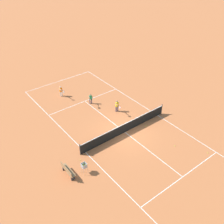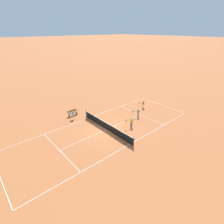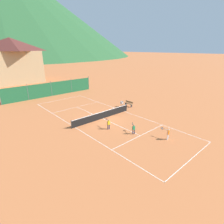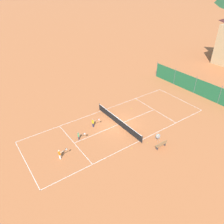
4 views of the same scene
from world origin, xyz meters
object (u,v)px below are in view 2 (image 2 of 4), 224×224
Objects in this scene: player_far_service at (143,104)px; tennis_ball_service_box at (95,114)px; tennis_net at (107,126)px; tennis_ball_mid_court at (80,166)px; tennis_ball_by_net_left at (2,147)px; courtside_bench at (73,113)px; player_far_baseline at (131,121)px; player_near_service at (138,113)px; tennis_ball_near_corner at (24,187)px; ball_hopper at (73,115)px; tennis_ball_alley_left at (91,149)px; tennis_ball_alley_right at (82,117)px; tennis_ball_far_corner at (114,138)px.

player_far_service is 17.98× the size of tennis_ball_service_box.
tennis_net reaches higher than tennis_ball_mid_court.
courtside_bench is at bearing -79.32° from tennis_ball_by_net_left.
player_far_baseline reaches higher than tennis_ball_service_box.
tennis_ball_service_box is (4.79, 4.07, -0.62)m from player_near_service.
player_near_service is at bearing -106.23° from tennis_ball_by_net_left.
tennis_ball_near_corner is 4.76m from tennis_ball_mid_court.
tennis_net is at bearing 161.46° from tennis_ball_service_box.
courtside_bench is at bearing 63.55° from player_far_service.
player_near_service is at bearing -65.43° from player_far_baseline.
ball_hopper reaches higher than courtside_bench.
tennis_ball_near_corner is 13.01m from courtside_bench.
ball_hopper reaches higher than tennis_ball_mid_court.
tennis_ball_near_corner and tennis_ball_by_net_left have the same top height.
tennis_ball_alley_left is 8.83m from courtside_bench.
tennis_ball_alley_right is 0.07× the size of ball_hopper.
tennis_ball_service_box is at bearing 66.26° from player_far_service.
tennis_ball_alley_left is at bearing 162.30° from courtside_bench.
tennis_ball_by_net_left is 9.08m from ball_hopper.
tennis_net is 8.82m from player_far_service.
tennis_ball_alley_left is 1.00× the size of tennis_ball_far_corner.
tennis_ball_alley_right is at bearing -25.91° from tennis_ball_alley_left.
tennis_ball_mid_court is (-0.95, -4.66, 0.00)m from tennis_ball_near_corner.
player_near_service is at bearing 117.86° from player_far_service.
player_far_service is 19.73m from tennis_ball_by_net_left.
tennis_ball_alley_right is (4.90, 0.51, -0.47)m from tennis_net.
tennis_ball_alley_left is at bearing 90.10° from tennis_ball_far_corner.
tennis_ball_service_box is 0.04× the size of courtside_bench.
tennis_net is 139.09× the size of tennis_ball_mid_court.
player_far_baseline is 3.53m from tennis_ball_far_corner.
player_far_baseline is at bearing -85.02° from tennis_ball_alley_left.
player_near_service is 12.10m from tennis_ball_mid_court.
tennis_ball_by_net_left is (4.77, 16.37, -0.62)m from player_near_service.
tennis_ball_by_net_left is 12.18m from tennis_ball_far_corner.
tennis_ball_by_net_left is (4.54, 10.76, -0.47)m from tennis_net.
tennis_ball_far_corner is 8.43m from courtside_bench.
tennis_ball_by_net_left is at bearing 67.12° from tennis_net.
tennis_ball_mid_court is (-4.91, 14.74, -0.66)m from player_far_service.
tennis_net is 7.74× the size of player_far_service.
tennis_net is 8.27× the size of player_near_service.
ball_hopper is at bearing 77.44° from tennis_ball_service_box.
tennis_ball_far_corner is at bearing 106.59° from player_near_service.
player_far_service reaches higher than player_near_service.
tennis_ball_far_corner is at bearing 162.78° from tennis_ball_service_box.
courtside_bench is at bearing -26.11° from tennis_ball_mid_court.
ball_hopper is at bearing -85.23° from tennis_ball_by_net_left.
tennis_ball_far_corner is (0.01, -3.37, 0.00)m from tennis_ball_alley_left.
player_far_service reaches higher than ball_hopper.
player_far_baseline is at bearing -151.84° from tennis_ball_alley_right.
tennis_ball_near_corner and tennis_ball_alley_left have the same top height.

